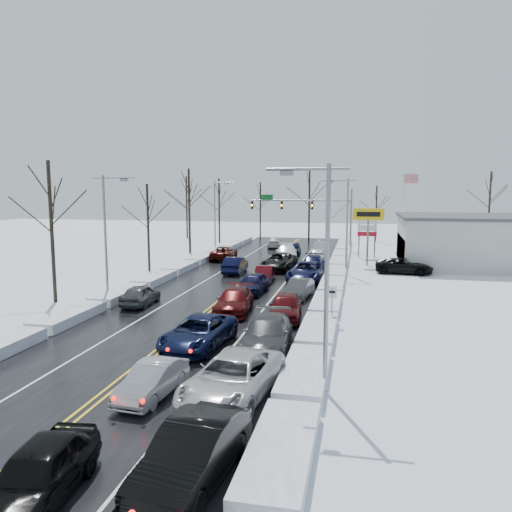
% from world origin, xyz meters
% --- Properties ---
extents(ground, '(160.00, 160.00, 0.00)m').
position_xyz_m(ground, '(0.00, 0.00, 0.00)').
color(ground, silver).
rests_on(ground, ground).
extents(road_surface, '(14.00, 84.00, 0.01)m').
position_xyz_m(road_surface, '(0.00, 2.00, 0.01)').
color(road_surface, black).
rests_on(road_surface, ground).
extents(snow_bank_left, '(1.87, 72.00, 0.62)m').
position_xyz_m(snow_bank_left, '(-7.60, 2.00, 0.00)').
color(snow_bank_left, white).
rests_on(snow_bank_left, ground).
extents(snow_bank_right, '(1.87, 72.00, 0.62)m').
position_xyz_m(snow_bank_right, '(7.60, 2.00, 0.00)').
color(snow_bank_right, white).
rests_on(snow_bank_right, ground).
extents(traffic_signal_mast, '(13.28, 0.39, 8.00)m').
position_xyz_m(traffic_signal_mast, '(3.45, 27.99, 5.48)').
color(traffic_signal_mast, slate).
rests_on(traffic_signal_mast, ground).
extents(tires_plus_sign, '(3.20, 0.34, 6.00)m').
position_xyz_m(tires_plus_sign, '(10.50, 15.99, 4.99)').
color(tires_plus_sign, slate).
rests_on(tires_plus_sign, ground).
extents(used_vehicles_sign, '(2.20, 0.22, 4.65)m').
position_xyz_m(used_vehicles_sign, '(10.50, 22.00, 3.32)').
color(used_vehicles_sign, slate).
rests_on(used_vehicles_sign, ground).
extents(speed_limit_sign, '(0.55, 0.09, 2.35)m').
position_xyz_m(speed_limit_sign, '(8.20, -8.00, 1.63)').
color(speed_limit_sign, slate).
rests_on(speed_limit_sign, ground).
extents(flagpole, '(1.87, 1.20, 10.00)m').
position_xyz_m(flagpole, '(15.17, 30.00, 5.93)').
color(flagpole, silver).
rests_on(flagpole, ground).
extents(dealership_building, '(20.40, 12.40, 5.30)m').
position_xyz_m(dealership_building, '(23.98, 18.00, 2.66)').
color(dealership_building, beige).
rests_on(dealership_building, ground).
extents(streetlight_se, '(3.20, 0.25, 9.00)m').
position_xyz_m(streetlight_se, '(8.30, -18.00, 5.31)').
color(streetlight_se, slate).
rests_on(streetlight_se, ground).
extents(streetlight_ne, '(3.20, 0.25, 9.00)m').
position_xyz_m(streetlight_ne, '(8.30, 10.00, 5.31)').
color(streetlight_ne, slate).
rests_on(streetlight_ne, ground).
extents(streetlight_sw, '(3.20, 0.25, 9.00)m').
position_xyz_m(streetlight_sw, '(-8.30, -4.00, 5.31)').
color(streetlight_sw, slate).
rests_on(streetlight_sw, ground).
extents(streetlight_nw, '(3.20, 0.25, 9.00)m').
position_xyz_m(streetlight_nw, '(-8.30, 24.00, 5.31)').
color(streetlight_nw, slate).
rests_on(streetlight_nw, ground).
extents(tree_left_b, '(4.00, 4.00, 10.00)m').
position_xyz_m(tree_left_b, '(-11.50, -6.00, 6.99)').
color(tree_left_b, '#2D231C').
rests_on(tree_left_b, ground).
extents(tree_left_c, '(3.40, 3.40, 8.50)m').
position_xyz_m(tree_left_c, '(-10.50, 8.00, 5.94)').
color(tree_left_c, '#2D231C').
rests_on(tree_left_c, ground).
extents(tree_left_d, '(4.20, 4.20, 10.50)m').
position_xyz_m(tree_left_d, '(-11.20, 22.00, 7.33)').
color(tree_left_d, '#2D231C').
rests_on(tree_left_d, ground).
extents(tree_left_e, '(3.80, 3.80, 9.50)m').
position_xyz_m(tree_left_e, '(-10.80, 34.00, 6.64)').
color(tree_left_e, '#2D231C').
rests_on(tree_left_e, ground).
extents(tree_far_a, '(4.00, 4.00, 10.00)m').
position_xyz_m(tree_far_a, '(-18.00, 40.00, 6.99)').
color(tree_far_a, '#2D231C').
rests_on(tree_far_a, ground).
extents(tree_far_b, '(3.60, 3.60, 9.00)m').
position_xyz_m(tree_far_b, '(-6.00, 41.00, 6.29)').
color(tree_far_b, '#2D231C').
rests_on(tree_far_b, ground).
extents(tree_far_c, '(4.40, 4.40, 11.00)m').
position_xyz_m(tree_far_c, '(2.00, 39.00, 7.68)').
color(tree_far_c, '#2D231C').
rests_on(tree_far_c, ground).
extents(tree_far_d, '(3.40, 3.40, 8.50)m').
position_xyz_m(tree_far_d, '(12.00, 40.50, 5.94)').
color(tree_far_d, '#2D231C').
rests_on(tree_far_d, ground).
extents(tree_far_e, '(4.20, 4.20, 10.50)m').
position_xyz_m(tree_far_e, '(28.00, 41.00, 7.33)').
color(tree_far_e, '#2D231C').
rests_on(tree_far_e, ground).
extents(queued_car_0, '(2.28, 4.71, 1.55)m').
position_xyz_m(queued_car_0, '(1.76, -26.66, 0.00)').
color(queued_car_0, black).
rests_on(queued_car_0, ground).
extents(queued_car_1, '(1.74, 4.11, 1.32)m').
position_xyz_m(queued_car_1, '(1.95, -19.87, 0.00)').
color(queued_car_1, '#A1A2A8').
rests_on(queued_car_1, ground).
extents(queued_car_2, '(3.11, 5.86, 1.57)m').
position_xyz_m(queued_car_2, '(1.78, -13.66, 0.00)').
color(queued_car_2, '#0B1233').
rests_on(queued_car_2, ground).
extents(queued_car_3, '(2.61, 5.48, 1.54)m').
position_xyz_m(queued_car_3, '(1.77, -6.29, 0.00)').
color(queued_car_3, '#440909').
rests_on(queued_car_3, ground).
extents(queued_car_4, '(2.09, 4.69, 1.57)m').
position_xyz_m(queued_car_4, '(1.67, -0.15, 0.00)').
color(queued_car_4, black).
rests_on(queued_car_4, ground).
extents(queued_car_5, '(1.71, 4.25, 1.37)m').
position_xyz_m(queued_car_5, '(1.67, 4.62, 0.00)').
color(queued_car_5, '#44090F').
rests_on(queued_car_5, ground).
extents(queued_car_6, '(3.16, 6.18, 1.67)m').
position_xyz_m(queued_car_6, '(1.91, 11.23, 0.00)').
color(queued_car_6, black).
rests_on(queued_car_6, ground).
extents(queued_car_7, '(3.08, 6.05, 1.68)m').
position_xyz_m(queued_car_7, '(1.56, 18.60, 0.00)').
color(queued_car_7, white).
rests_on(queued_car_7, ground).
extents(queued_car_8, '(2.03, 4.59, 1.53)m').
position_xyz_m(queued_car_8, '(1.68, 23.09, 0.00)').
color(queued_car_8, black).
rests_on(queued_car_8, ground).
extents(queued_car_9, '(2.30, 5.24, 1.68)m').
position_xyz_m(queued_car_9, '(5.37, -24.98, 0.00)').
color(queued_car_9, black).
rests_on(queued_car_9, ground).
extents(queued_car_10, '(3.55, 6.32, 1.67)m').
position_xyz_m(queued_car_10, '(5.05, -19.38, 0.00)').
color(queued_car_10, '#B9B9BB').
rests_on(queued_car_10, ground).
extents(queued_car_11, '(2.63, 5.81, 1.65)m').
position_xyz_m(queued_car_11, '(5.27, -13.34, 0.00)').
color(queued_car_11, '#383A3C').
rests_on(queued_car_11, ground).
extents(queued_car_12, '(2.32, 4.93, 1.63)m').
position_xyz_m(queued_car_12, '(5.31, -7.31, 0.00)').
color(queued_car_12, '#46090C').
rests_on(queued_car_12, ground).
extents(queued_car_13, '(1.95, 4.36, 1.39)m').
position_xyz_m(queued_car_13, '(5.38, -1.02, 0.00)').
color(queued_car_13, '#3F4144').
rests_on(queued_car_13, ground).
extents(queued_car_14, '(3.33, 6.31, 1.69)m').
position_xyz_m(queued_car_14, '(5.24, 5.76, 0.00)').
color(queued_car_14, black).
rests_on(queued_car_14, ground).
extents(queued_car_15, '(2.39, 5.46, 1.56)m').
position_xyz_m(queued_car_15, '(5.28, 10.82, 0.00)').
color(queued_car_15, black).
rests_on(queued_car_15, ground).
extents(queued_car_16, '(1.88, 4.37, 1.47)m').
position_xyz_m(queued_car_16, '(5.17, 17.51, 0.00)').
color(queued_car_16, white).
rests_on(queued_car_16, ground).
extents(queued_car_17, '(1.77, 4.83, 1.58)m').
position_xyz_m(queued_car_17, '(5.09, 23.38, 0.00)').
color(queued_car_17, '#9A9DA2').
rests_on(queued_car_17, ground).
extents(oncoming_car_0, '(1.83, 4.85, 1.58)m').
position_xyz_m(oncoming_car_0, '(-1.93, 8.58, 0.00)').
color(oncoming_car_0, black).
rests_on(oncoming_car_0, ground).
extents(oncoming_car_1, '(3.01, 5.68, 1.52)m').
position_xyz_m(oncoming_car_1, '(-5.42, 17.12, 0.00)').
color(oncoming_car_1, '#470E09').
rests_on(oncoming_car_1, ground).
extents(oncoming_car_2, '(2.64, 5.29, 1.47)m').
position_xyz_m(oncoming_car_2, '(-1.64, 29.82, 0.00)').
color(oncoming_car_2, silver).
rests_on(oncoming_car_2, ground).
extents(oncoming_car_3, '(1.88, 4.33, 1.45)m').
position_xyz_m(oncoming_car_3, '(-5.15, -5.58, 0.00)').
color(oncoming_car_3, '#44474A').
rests_on(oncoming_car_3, ground).
extents(parked_car_0, '(5.57, 3.00, 1.49)m').
position_xyz_m(parked_car_0, '(13.90, 11.57, 0.00)').
color(parked_car_0, black).
rests_on(parked_car_0, ground).
extents(parked_car_1, '(2.22, 4.88, 1.39)m').
position_xyz_m(parked_car_1, '(16.83, 14.91, 0.00)').
color(parked_car_1, '#A5A7AD').
rests_on(parked_car_1, ground).
extents(parked_car_2, '(2.24, 5.07, 1.70)m').
position_xyz_m(parked_car_2, '(15.06, 22.51, 0.00)').
color(parked_car_2, '#44090E').
rests_on(parked_car_2, ground).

